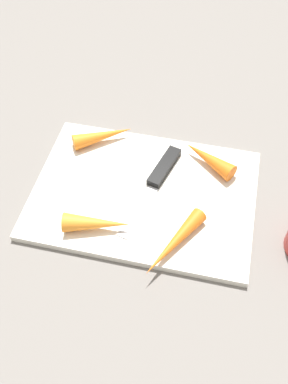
{
  "coord_description": "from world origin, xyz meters",
  "views": [
    {
      "loc": [
        0.1,
        -0.45,
        0.59
      ],
      "look_at": [
        0.0,
        0.0,
        0.01
      ],
      "focal_mm": 42.51,
      "sensor_mm": 36.0,
      "label": 1
    }
  ],
  "objects_px": {
    "carrot_long": "(103,136)",
    "carrot_short": "(97,223)",
    "cutting_board": "(144,194)",
    "knife": "(161,172)",
    "carrot_longest": "(174,243)",
    "carrot_shortest": "(208,158)"
  },
  "relations": [
    {
      "from": "carrot_shortest",
      "to": "carrot_long",
      "type": "distance_m",
      "value": 0.19
    },
    {
      "from": "carrot_short",
      "to": "carrot_shortest",
      "type": "height_order",
      "value": "same"
    },
    {
      "from": "carrot_shortest",
      "to": "carrot_long",
      "type": "xyz_separation_m",
      "value": [
        -0.19,
        0.01,
        -0.0
      ]
    },
    {
      "from": "carrot_short",
      "to": "carrot_shortest",
      "type": "relative_size",
      "value": 1.02
    },
    {
      "from": "knife",
      "to": "carrot_shortest",
      "type": "xyz_separation_m",
      "value": [
        0.07,
        0.04,
        0.01
      ]
    },
    {
      "from": "knife",
      "to": "carrot_longest",
      "type": "xyz_separation_m",
      "value": [
        0.05,
        -0.14,
        0.01
      ]
    },
    {
      "from": "cutting_board",
      "to": "carrot_longest",
      "type": "height_order",
      "value": "carrot_longest"
    },
    {
      "from": "carrot_longest",
      "to": "cutting_board",
      "type": "bearing_deg",
      "value": -118.26
    },
    {
      "from": "cutting_board",
      "to": "carrot_short",
      "type": "relative_size",
      "value": 3.54
    },
    {
      "from": "carrot_longest",
      "to": "carrot_long",
      "type": "bearing_deg",
      "value": -113.17
    },
    {
      "from": "cutting_board",
      "to": "carrot_long",
      "type": "relative_size",
      "value": 3.36
    },
    {
      "from": "carrot_longest",
      "to": "carrot_shortest",
      "type": "distance_m",
      "value": 0.18
    },
    {
      "from": "carrot_long",
      "to": "carrot_short",
      "type": "bearing_deg",
      "value": -109.01
    },
    {
      "from": "carrot_short",
      "to": "carrot_longest",
      "type": "height_order",
      "value": "carrot_short"
    },
    {
      "from": "carrot_long",
      "to": "cutting_board",
      "type": "bearing_deg",
      "value": -77.4
    },
    {
      "from": "carrot_short",
      "to": "carrot_longest",
      "type": "xyz_separation_m",
      "value": [
        0.12,
        -0.01,
        -0.0
      ]
    },
    {
      "from": "cutting_board",
      "to": "carrot_short",
      "type": "bearing_deg",
      "value": -121.74
    },
    {
      "from": "knife",
      "to": "carrot_shortest",
      "type": "relative_size",
      "value": 1.99
    },
    {
      "from": "cutting_board",
      "to": "carrot_long",
      "type": "height_order",
      "value": "carrot_long"
    },
    {
      "from": "cutting_board",
      "to": "knife",
      "type": "height_order",
      "value": "knife"
    },
    {
      "from": "cutting_board",
      "to": "knife",
      "type": "bearing_deg",
      "value": 65.89
    },
    {
      "from": "carrot_shortest",
      "to": "carrot_long",
      "type": "bearing_deg",
      "value": 27.39
    }
  ]
}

